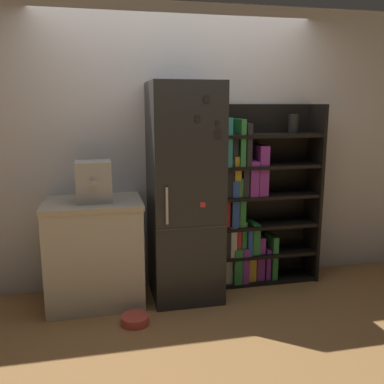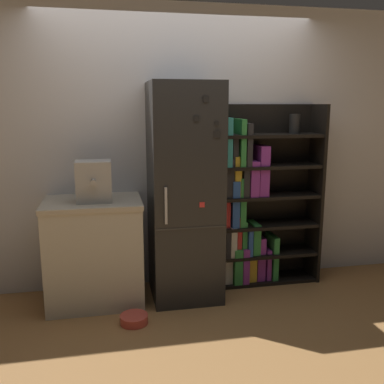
{
  "view_description": "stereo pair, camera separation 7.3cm",
  "coord_description": "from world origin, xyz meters",
  "px_view_note": "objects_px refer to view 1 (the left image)",
  "views": [
    {
      "loc": [
        -0.73,
        -3.47,
        1.71
      ],
      "look_at": [
        0.07,
        0.15,
        0.95
      ],
      "focal_mm": 40.0,
      "sensor_mm": 36.0,
      "label": 1
    },
    {
      "loc": [
        -0.66,
        -3.48,
        1.71
      ],
      "look_at": [
        0.07,
        0.15,
        0.95
      ],
      "focal_mm": 40.0,
      "sensor_mm": 36.0,
      "label": 2
    }
  ],
  "objects_px": {
    "bookshelf": "(254,205)",
    "espresso_machine": "(94,182)",
    "refrigerator": "(184,193)",
    "pet_bowl": "(135,319)"
  },
  "relations": [
    {
      "from": "refrigerator",
      "to": "pet_bowl",
      "type": "bearing_deg",
      "value": -137.01
    },
    {
      "from": "refrigerator",
      "to": "espresso_machine",
      "type": "distance_m",
      "value": 0.78
    },
    {
      "from": "bookshelf",
      "to": "espresso_machine",
      "type": "relative_size",
      "value": 5.01
    },
    {
      "from": "espresso_machine",
      "to": "pet_bowl",
      "type": "bearing_deg",
      "value": -57.03
    },
    {
      "from": "bookshelf",
      "to": "pet_bowl",
      "type": "height_order",
      "value": "bookshelf"
    },
    {
      "from": "espresso_machine",
      "to": "pet_bowl",
      "type": "height_order",
      "value": "espresso_machine"
    },
    {
      "from": "bookshelf",
      "to": "espresso_machine",
      "type": "distance_m",
      "value": 1.54
    },
    {
      "from": "bookshelf",
      "to": "pet_bowl",
      "type": "relative_size",
      "value": 7.67
    },
    {
      "from": "bookshelf",
      "to": "espresso_machine",
      "type": "xyz_separation_m",
      "value": [
        -1.49,
        -0.21,
        0.33
      ]
    },
    {
      "from": "refrigerator",
      "to": "bookshelf",
      "type": "distance_m",
      "value": 0.76
    }
  ]
}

